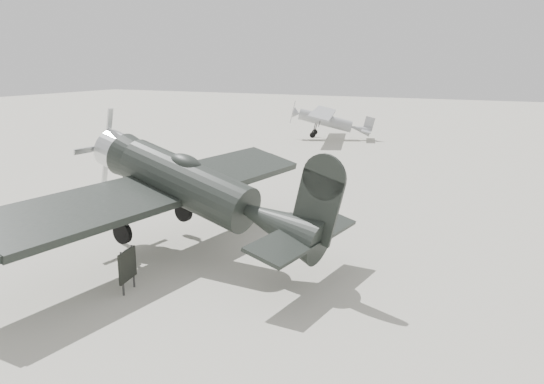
{
  "coord_description": "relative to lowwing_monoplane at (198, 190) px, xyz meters",
  "views": [
    {
      "loc": [
        10.15,
        -18.27,
        6.6
      ],
      "look_at": [
        1.1,
        0.16,
        1.5
      ],
      "focal_mm": 35.0,
      "sensor_mm": 36.0,
      "label": 1
    }
  ],
  "objects": [
    {
      "name": "sign_board",
      "position": [
        -0.25,
        -3.39,
        -1.57
      ],
      "size": [
        0.24,
        0.91,
        1.32
      ],
      "rotation": [
        0.0,
        0.0,
        0.2
      ],
      "color": "#333333",
      "rests_on": "ground"
    },
    {
      "name": "lowwing_monoplane",
      "position": [
        0.0,
        0.0,
        0.0
      ],
      "size": [
        9.92,
        13.88,
        4.46
      ],
      "rotation": [
        0.0,
        0.24,
        -0.12
      ],
      "color": "black",
      "rests_on": "ground"
    },
    {
      "name": "highwing_monoplane",
      "position": [
        -5.87,
        28.71,
        -0.6
      ],
      "size": [
        7.1,
        9.88,
        2.81
      ],
      "rotation": [
        0.0,
        0.23,
        0.28
      ],
      "color": "#96989B",
      "rests_on": "ground"
    },
    {
      "name": "ground",
      "position": [
        -0.25,
        3.78,
        -2.36
      ],
      "size": [
        160.0,
        160.0,
        0.0
      ],
      "primitive_type": "plane",
      "color": "#A7A494",
      "rests_on": "ground"
    }
  ]
}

